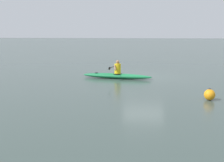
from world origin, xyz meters
TOP-DOWN VIEW (x-y plane):
  - ground_plane at (0.00, 0.00)m, footprint 160.00×160.00m
  - kayak at (1.61, 0.92)m, footprint 4.25×1.34m
  - kayaker at (1.58, 0.93)m, footprint 0.63×2.45m
  - mooring_buoy_white_far at (-2.68, 6.18)m, footprint 0.46×0.46m

SIDE VIEW (x-z plane):
  - ground_plane at x=0.00m, z-range 0.00..0.00m
  - kayak at x=1.61m, z-range 0.00..0.30m
  - mooring_buoy_white_far at x=-2.68m, z-range -0.02..0.48m
  - kayaker at x=1.58m, z-range 0.24..1.04m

